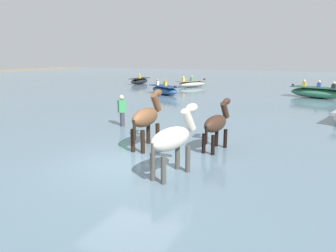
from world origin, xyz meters
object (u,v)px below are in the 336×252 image
horse_flank_dark_bay (216,124)px  boat_distant_west (139,81)px  horse_trailing_pinto (173,140)px  boat_mid_outer (192,84)px  person_wading_close (122,113)px  boat_distant_east (318,93)px  boat_near_port (164,90)px  horse_lead_bay (147,118)px

horse_flank_dark_bay → boat_distant_west: horse_flank_dark_bay is taller
horse_trailing_pinto → boat_mid_outer: size_ratio=0.61×
boat_distant_west → person_wading_close: bearing=-61.6°
horse_trailing_pinto → boat_mid_outer: 22.56m
horse_trailing_pinto → boat_distant_east: horse_trailing_pinto is taller
horse_flank_dark_bay → boat_near_port: 14.66m
horse_lead_bay → horse_flank_dark_bay: 2.28m
horse_flank_dark_bay → person_wading_close: bearing=161.1°
horse_lead_bay → boat_distant_east: size_ratio=0.54×
boat_distant_east → boat_mid_outer: 11.49m
person_wading_close → boat_near_port: bearing=106.6°
person_wading_close → horse_lead_bay: bearing=-42.8°
horse_trailing_pinto → horse_flank_dark_bay: (0.36, 2.59, -0.09)m
boat_distant_west → person_wading_close: person_wading_close is taller
horse_lead_bay → person_wading_close: 3.46m
horse_lead_bay → boat_distant_east: bearing=72.3°
horse_trailing_pinto → boat_distant_west: horse_trailing_pinto is taller
horse_flank_dark_bay → horse_trailing_pinto: bearing=-97.8°
horse_flank_dark_bay → boat_distant_west: 23.86m
boat_mid_outer → boat_distant_west: 6.17m
boat_distant_east → boat_distant_west: (-17.10, 4.05, -0.08)m
boat_mid_outer → boat_distant_west: (-6.15, 0.58, 0.00)m
horse_lead_bay → person_wading_close: bearing=137.2°
boat_near_port → person_wading_close: size_ratio=2.06×
person_wading_close → horse_trailing_pinto: bearing=-44.2°
horse_lead_bay → boat_mid_outer: 20.23m
horse_trailing_pinto → boat_distant_west: 25.80m
horse_trailing_pinto → boat_distant_east: 18.04m
horse_lead_bay → horse_trailing_pinto: 2.58m
horse_trailing_pinto → boat_mid_outer: bearing=109.9°
horse_lead_bay → boat_mid_outer: bearing=106.9°
boat_distant_east → person_wading_close: (-7.60, -13.54, 0.20)m
horse_lead_bay → boat_near_port: 14.30m
boat_mid_outer → horse_trailing_pinto: bearing=-70.1°
horse_flank_dark_bay → horse_lead_bay: bearing=-161.3°
boat_mid_outer → person_wading_close: 17.34m
person_wading_close → horse_flank_dark_bay: bearing=-18.9°
horse_flank_dark_bay → boat_distant_east: size_ratio=0.48×
boat_distant_west → boat_near_port: bearing=-47.4°
boat_distant_east → person_wading_close: size_ratio=2.42×
boat_distant_west → boat_distant_east: bearing=-13.3°
boat_mid_outer → boat_near_port: bearing=-88.7°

